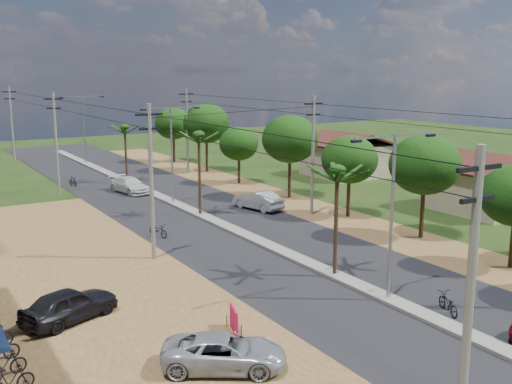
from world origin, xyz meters
The scene contains 33 objects.
ground centered at (0.00, 0.00, 0.00)m, with size 160.00×160.00×0.00m, color black.
road centered at (0.00, 15.00, 0.02)m, with size 12.00×110.00×0.04m, color black.
median centered at (0.00, 18.00, 0.09)m, with size 1.00×90.00×0.18m, color #605E56.
dirt_lot_west centered at (-15.00, 8.00, 0.02)m, with size 18.00×46.00×0.04m, color brown.
dirt_shoulder_east centered at (8.50, 15.00, 0.01)m, with size 5.00×90.00×0.03m, color brown.
house_east_near centered at (20.00, 10.00, 2.39)m, with size 7.60×7.50×4.60m.
house_east_far centered at (21.00, 28.00, 2.39)m, with size 7.60×7.50×4.60m.
tree_east_c centered at (9.70, 7.00, 4.86)m, with size 4.60×4.60×6.83m.
tree_east_d centered at (9.40, 14.00, 4.34)m, with size 4.20×4.20×6.13m.
tree_east_e centered at (9.60, 22.00, 5.09)m, with size 4.80×4.80×7.14m.
tree_east_f centered at (9.20, 30.00, 3.89)m, with size 3.80×3.80×5.52m.
tree_east_g centered at (9.80, 38.00, 5.24)m, with size 5.00×5.00×7.38m.
tree_east_h centered at (9.50, 46.00, 4.64)m, with size 4.40×4.40×6.52m.
palm_median_near centered at (0.00, 4.00, 5.54)m, with size 2.00×2.00×6.15m.
palm_median_mid centered at (0.00, 20.00, 5.90)m, with size 2.00×2.00×6.55m.
palm_median_far centered at (0.00, 36.00, 5.26)m, with size 2.00×2.00×5.85m.
streetlight_near centered at (0.00, 0.00, 4.79)m, with size 5.10×0.18×8.00m.
streetlight_mid centered at (0.00, 25.00, 4.79)m, with size 5.10×0.18×8.00m.
streetlight_far centered at (0.00, 50.00, 4.79)m, with size 5.10×0.18×8.00m.
utility_pole_w_a centered at (-7.00, -10.00, 4.76)m, with size 1.60×0.24×9.00m.
utility_pole_w_b centered at (-7.00, 12.00, 4.76)m, with size 1.60×0.24×9.00m.
utility_pole_w_c centered at (-7.00, 34.00, 4.76)m, with size 1.60×0.24×9.00m.
utility_pole_w_d centered at (-7.00, 55.00, 4.76)m, with size 1.60×0.24×9.00m.
utility_pole_e_b centered at (7.50, 16.00, 4.76)m, with size 1.60×0.24×9.00m.
utility_pole_e_c centered at (7.50, 38.00, 4.76)m, with size 1.60×0.24×9.00m.
car_silver_mid centered at (4.82, 19.48, 0.72)m, with size 1.53×4.40×1.45m, color #94979B.
car_white_far centered at (-1.50, 31.12, 0.69)m, with size 1.93×4.76×1.38m, color #B3B3AE.
car_parked_silver centered at (-9.86, -1.76, 0.63)m, with size 2.10×4.56×1.27m, color #94979B.
car_parked_dark centered at (-13.54, 5.56, 0.75)m, with size 1.76×4.37×1.49m, color black.
moto_rider_east centered at (1.20, -2.56, 0.46)m, with size 0.62×1.76×0.93m, color black.
moto_rider_west_a centered at (-5.00, 16.13, 0.46)m, with size 0.60×1.73×0.91m, color black.
moto_rider_west_b centered at (-5.00, 36.92, 0.46)m, with size 0.43×1.53×0.92m, color black.
roadside_sign centered at (-8.00, 0.79, 0.56)m, with size 0.51×1.30×1.12m.
Camera 1 is at (-19.54, -19.63, 10.79)m, focal length 42.00 mm.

